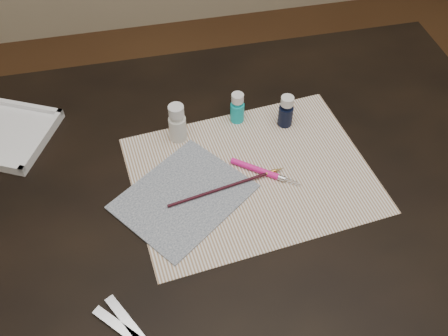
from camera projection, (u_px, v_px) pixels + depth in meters
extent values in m
cube|color=#422614|center=(224.00, 335.00, 1.58)|extent=(3.50, 3.50, 0.02)
cube|color=black|center=(224.00, 275.00, 1.29)|extent=(1.30, 0.90, 0.75)
cube|color=white|center=(251.00, 174.00, 1.02)|extent=(0.51, 0.41, 0.00)
cube|color=#182641|center=(184.00, 197.00, 0.98)|extent=(0.31, 0.30, 0.00)
cylinder|color=silver|center=(177.00, 123.00, 1.05)|extent=(0.05, 0.05, 0.09)
cylinder|color=#12B6BE|center=(237.00, 108.00, 1.09)|extent=(0.04, 0.04, 0.08)
cylinder|color=black|center=(286.00, 111.00, 1.08)|extent=(0.04, 0.04, 0.08)
cube|color=white|center=(6.00, 134.00, 1.08)|extent=(0.25, 0.25, 0.02)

